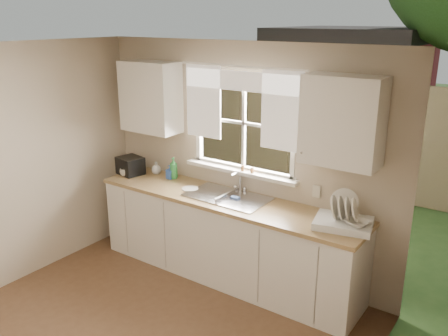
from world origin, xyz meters
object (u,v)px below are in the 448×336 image
Objects in this scene: cup at (125,172)px; dish_rack at (344,220)px; black_appliance at (130,166)px; soap_bottle_a at (174,168)px.

dish_rack is at bearing -3.83° from cup.
black_appliance is at bearing -179.38° from dish_rack.
black_appliance is at bearing 83.48° from cup.
soap_bottle_a reaches higher than black_appliance.
cup is (-2.68, -0.13, -0.02)m from dish_rack.
dish_rack is 4.79× the size of cup.
soap_bottle_a is (-2.14, 0.14, 0.06)m from dish_rack.
dish_rack is at bearing -20.85° from soap_bottle_a.
dish_rack is 2.28× the size of soap_bottle_a.
cup is at bearing -170.79° from soap_bottle_a.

